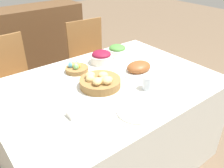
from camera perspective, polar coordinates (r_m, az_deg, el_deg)
The scene contains 16 objects.
ground_plane at distance 2.12m, azimuth -0.82°, elevation -17.22°, with size 12.00×12.00×0.00m, color brown.
dining_table at distance 1.87m, azimuth -0.91°, elevation -9.59°, with size 1.52×1.08×0.73m.
chair_far_right at distance 2.66m, azimuth -5.02°, elevation 6.19°, with size 0.45×0.45×0.89m.
chair_far_left at distance 2.36m, azimuth -22.86°, elevation 0.47°, with size 0.45×0.45×0.89m.
sideboard at distance 3.38m, azimuth -19.98°, elevation 9.15°, with size 1.52×0.44×0.91m.
bread_basket at distance 1.60m, azimuth -2.82°, elevation 0.52°, with size 0.28×0.28×0.10m.
egg_basket at distance 1.83m, azimuth -8.57°, elevation 3.81°, with size 0.17×0.17×0.08m.
ham_platter at distance 1.83m, azimuth 6.46°, elevation 3.91°, with size 0.31×0.22×0.08m.
beet_salad_bowl at distance 1.95m, azimuth -2.55°, elevation 6.49°, with size 0.18×0.18×0.10m.
green_salad_bowl at distance 2.09m, azimuth 1.28°, elevation 8.06°, with size 0.17×0.17×0.09m.
dinner_plate at distance 1.38m, azimuth 5.99°, elevation -6.55°, with size 0.24×0.24×0.01m.
fork at distance 1.31m, azimuth 1.36°, elevation -8.97°, with size 0.02×0.16×0.00m.
knife at distance 1.47m, azimuth 10.05°, elevation -4.52°, with size 0.02×0.16×0.00m.
spoon at distance 1.49m, azimuth 10.84°, elevation -4.10°, with size 0.02×0.16×0.00m.
drinking_cup at distance 1.59m, azimuth 8.63°, elevation 0.33°, with size 0.08×0.08×0.09m.
butter_dish at distance 1.37m, azimuth -8.52°, elevation -6.74°, with size 0.11×0.07×0.03m.
Camera 1 is at (-0.86, -1.15, 1.56)m, focal length 38.00 mm.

